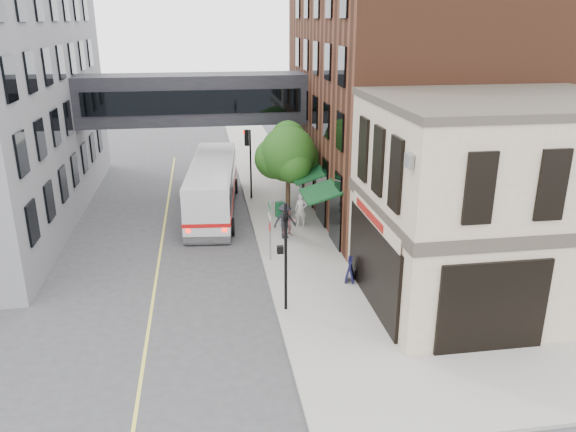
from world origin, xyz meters
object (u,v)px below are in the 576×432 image
object	(u,v)px
pedestrian_a	(301,210)
sandwich_board	(350,270)
pedestrian_b	(289,222)
newspaper_box	(280,209)
pedestrian_c	(285,221)
bus	(213,185)

from	to	relation	value
pedestrian_a	sandwich_board	xyz separation A→B (m)	(0.93, -7.23, -0.42)
pedestrian_b	newspaper_box	world-z (taller)	pedestrian_b
pedestrian_a	pedestrian_c	world-z (taller)	pedestrian_a
pedestrian_a	pedestrian_b	xyz separation A→B (m)	(-0.87, -1.26, -0.20)
bus	pedestrian_b	xyz separation A→B (m)	(3.90, -5.09, -0.80)
pedestrian_c	sandwich_board	xyz separation A→B (m)	(2.09, -5.60, -0.40)
newspaper_box	sandwich_board	distance (m)	9.17
sandwich_board	pedestrian_a	bearing A→B (deg)	115.47
newspaper_box	sandwich_board	bearing A→B (deg)	-99.16
sandwich_board	pedestrian_b	bearing A→B (deg)	124.89
bus	pedestrian_c	distance (m)	6.57
pedestrian_a	newspaper_box	size ratio (longest dim) A/B	2.10
pedestrian_b	sandwich_board	world-z (taller)	pedestrian_b
pedestrian_a	pedestrian_c	bearing A→B (deg)	-103.80
bus	sandwich_board	size ratio (longest dim) A/B	10.51
bus	pedestrian_a	bearing A→B (deg)	-38.75
pedestrian_c	newspaper_box	distance (m)	3.42
pedestrian_c	newspaper_box	xyz separation A→B (m)	(0.23, 3.37, -0.49)
newspaper_box	sandwich_board	world-z (taller)	sandwich_board
bus	pedestrian_c	xyz separation A→B (m)	(3.61, -5.46, -0.61)
bus	pedestrian_c	bearing A→B (deg)	-56.52
bus	pedestrian_b	size ratio (longest dim) A/B	7.51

